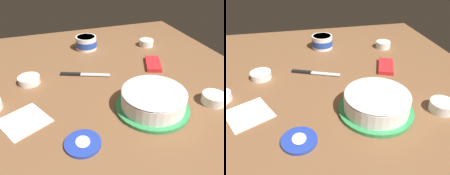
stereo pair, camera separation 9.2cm
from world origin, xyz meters
TOP-DOWN VIEW (x-y plane):
  - ground_plane at (0.00, 0.00)m, footprint 1.54×1.54m
  - frosted_cake at (0.21, 0.18)m, footprint 0.28×0.28m
  - frosting_tub at (-0.42, 0.07)m, footprint 0.12×0.12m
  - frosting_tub_lid at (0.30, -0.11)m, footprint 0.12×0.12m
  - spreading_knife at (-0.12, -0.03)m, footprint 0.11×0.23m
  - sprinkle_bowl_pink at (0.26, 0.42)m, footprint 0.09×0.09m
  - sprinkle_bowl_orange at (-0.13, -0.26)m, footprint 0.10×0.10m
  - sprinkle_bowl_blue at (-0.35, 0.43)m, footprint 0.08×0.08m
  - candy_box_lower at (-0.11, 0.35)m, footprint 0.17×0.12m
  - paper_napkin at (0.13, -0.29)m, footprint 0.20×0.20m

SIDE VIEW (x-z plane):
  - ground_plane at x=0.00m, z-range 0.00..0.00m
  - paper_napkin at x=0.13m, z-range 0.00..0.01m
  - spreading_knife at x=-0.12m, z-range 0.00..0.01m
  - frosting_tub_lid at x=0.30m, z-range 0.00..0.01m
  - candy_box_lower at x=-0.11m, z-range 0.00..0.02m
  - sprinkle_bowl_orange at x=-0.13m, z-range 0.00..0.03m
  - sprinkle_bowl_blue at x=-0.35m, z-range 0.00..0.04m
  - sprinkle_bowl_pink at x=0.26m, z-range 0.00..0.04m
  - frosting_tub at x=-0.42m, z-range 0.00..0.08m
  - frosted_cake at x=0.21m, z-range 0.00..0.09m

